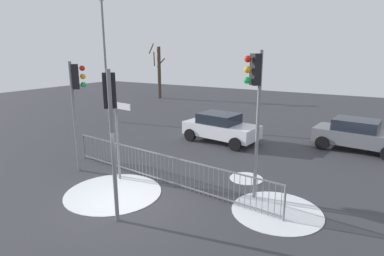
{
  "coord_description": "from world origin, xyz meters",
  "views": [
    {
      "loc": [
        6.08,
        -6.62,
        4.54
      ],
      "look_at": [
        0.06,
        3.83,
        1.57
      ],
      "focal_mm": 29.23,
      "sensor_mm": 36.0,
      "label": 1
    }
  ],
  "objects_px": {
    "traffic_light_foreground_right": "(255,93)",
    "bare_tree_left": "(159,71)",
    "traffic_light_rear_left": "(77,92)",
    "direction_sign_post": "(118,133)",
    "car_white_mid": "(221,127)",
    "car_grey_near": "(358,134)",
    "street_lamp": "(104,48)",
    "traffic_light_foreground_left": "(111,112)"
  },
  "relations": [
    {
      "from": "traffic_light_foreground_right",
      "to": "bare_tree_left",
      "type": "bearing_deg",
      "value": -3.74
    },
    {
      "from": "traffic_light_rear_left",
      "to": "bare_tree_left",
      "type": "distance_m",
      "value": 19.47
    },
    {
      "from": "direction_sign_post",
      "to": "car_white_mid",
      "type": "xyz_separation_m",
      "value": [
        1.07,
        6.26,
        -0.96
      ]
    },
    {
      "from": "traffic_light_foreground_right",
      "to": "car_grey_near",
      "type": "relative_size",
      "value": 1.15
    },
    {
      "from": "traffic_light_rear_left",
      "to": "street_lamp",
      "type": "xyz_separation_m",
      "value": [
        -5.49,
        6.99,
        1.64
      ]
    },
    {
      "from": "traffic_light_foreground_left",
      "to": "traffic_light_rear_left",
      "type": "relative_size",
      "value": 0.98
    },
    {
      "from": "direction_sign_post",
      "to": "car_grey_near",
      "type": "bearing_deg",
      "value": 56.24
    },
    {
      "from": "traffic_light_foreground_right",
      "to": "street_lamp",
      "type": "xyz_separation_m",
      "value": [
        -11.99,
        6.03,
        1.36
      ]
    },
    {
      "from": "street_lamp",
      "to": "traffic_light_foreground_left",
      "type": "bearing_deg",
      "value": -44.53
    },
    {
      "from": "bare_tree_left",
      "to": "traffic_light_foreground_left",
      "type": "bearing_deg",
      "value": -57.14
    },
    {
      "from": "traffic_light_foreground_right",
      "to": "car_white_mid",
      "type": "bearing_deg",
      "value": -13.46
    },
    {
      "from": "traffic_light_foreground_left",
      "to": "direction_sign_post",
      "type": "relative_size",
      "value": 1.34
    },
    {
      "from": "traffic_light_foreground_left",
      "to": "car_white_mid",
      "type": "height_order",
      "value": "traffic_light_foreground_left"
    },
    {
      "from": "direction_sign_post",
      "to": "car_white_mid",
      "type": "height_order",
      "value": "direction_sign_post"
    },
    {
      "from": "car_white_mid",
      "to": "street_lamp",
      "type": "bearing_deg",
      "value": -176.52
    },
    {
      "from": "traffic_light_rear_left",
      "to": "bare_tree_left",
      "type": "relative_size",
      "value": 0.79
    },
    {
      "from": "traffic_light_foreground_right",
      "to": "car_grey_near",
      "type": "distance_m",
      "value": 8.15
    },
    {
      "from": "street_lamp",
      "to": "traffic_light_rear_left",
      "type": "bearing_deg",
      "value": -51.89
    },
    {
      "from": "traffic_light_foreground_right",
      "to": "street_lamp",
      "type": "bearing_deg",
      "value": 16.47
    },
    {
      "from": "street_lamp",
      "to": "bare_tree_left",
      "type": "bearing_deg",
      "value": 107.88
    },
    {
      "from": "traffic_light_foreground_left",
      "to": "car_grey_near",
      "type": "relative_size",
      "value": 1.04
    },
    {
      "from": "traffic_light_foreground_left",
      "to": "street_lamp",
      "type": "bearing_deg",
      "value": 92.1
    },
    {
      "from": "car_white_mid",
      "to": "traffic_light_foreground_right",
      "type": "bearing_deg",
      "value": -48.58
    },
    {
      "from": "traffic_light_foreground_right",
      "to": "direction_sign_post",
      "type": "bearing_deg",
      "value": 54.21
    },
    {
      "from": "traffic_light_rear_left",
      "to": "direction_sign_post",
      "type": "xyz_separation_m",
      "value": [
        1.9,
        0.07,
        -1.35
      ]
    },
    {
      "from": "car_white_mid",
      "to": "bare_tree_left",
      "type": "height_order",
      "value": "bare_tree_left"
    },
    {
      "from": "traffic_light_foreground_left",
      "to": "bare_tree_left",
      "type": "distance_m",
      "value": 23.09
    },
    {
      "from": "traffic_light_rear_left",
      "to": "street_lamp",
      "type": "distance_m",
      "value": 9.04
    },
    {
      "from": "traffic_light_foreground_left",
      "to": "direction_sign_post",
      "type": "height_order",
      "value": "traffic_light_foreground_left"
    },
    {
      "from": "bare_tree_left",
      "to": "direction_sign_post",
      "type": "bearing_deg",
      "value": -58.16
    },
    {
      "from": "direction_sign_post",
      "to": "street_lamp",
      "type": "height_order",
      "value": "street_lamp"
    },
    {
      "from": "traffic_light_foreground_right",
      "to": "traffic_light_rear_left",
      "type": "height_order",
      "value": "traffic_light_foreground_right"
    },
    {
      "from": "traffic_light_foreground_left",
      "to": "traffic_light_rear_left",
      "type": "distance_m",
      "value": 4.23
    },
    {
      "from": "car_white_mid",
      "to": "bare_tree_left",
      "type": "bearing_deg",
      "value": 144.97
    },
    {
      "from": "direction_sign_post",
      "to": "bare_tree_left",
      "type": "bearing_deg",
      "value": 129.56
    },
    {
      "from": "street_lamp",
      "to": "car_grey_near",
      "type": "bearing_deg",
      "value": 4.84
    },
    {
      "from": "car_grey_near",
      "to": "direction_sign_post",
      "type": "bearing_deg",
      "value": -124.53
    },
    {
      "from": "traffic_light_rear_left",
      "to": "car_grey_near",
      "type": "xyz_separation_m",
      "value": [
        9.13,
        8.23,
        -2.31
      ]
    },
    {
      "from": "traffic_light_foreground_right",
      "to": "bare_tree_left",
      "type": "relative_size",
      "value": 0.86
    },
    {
      "from": "street_lamp",
      "to": "bare_tree_left",
      "type": "distance_m",
      "value": 11.08
    },
    {
      "from": "bare_tree_left",
      "to": "street_lamp",
      "type": "bearing_deg",
      "value": -72.12
    },
    {
      "from": "direction_sign_post",
      "to": "car_grey_near",
      "type": "height_order",
      "value": "direction_sign_post"
    }
  ]
}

